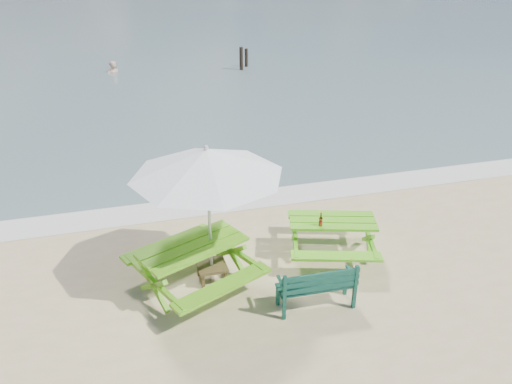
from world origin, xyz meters
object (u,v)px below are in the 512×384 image
object	(u,v)px
picnic_table_right	(331,238)
side_table	(212,272)
patio_umbrella	(207,163)
beer_bottle	(321,222)
park_bench	(316,294)
picnic_table_left	(194,267)
swimmer	(114,81)

from	to	relation	value
picnic_table_right	side_table	xyz separation A→B (m)	(-2.27, -0.20, -0.19)
patio_umbrella	beer_bottle	world-z (taller)	patio_umbrella
park_bench	picnic_table_right	bearing A→B (deg)	58.00
side_table	patio_umbrella	distance (m)	2.02
picnic_table_right	beer_bottle	size ratio (longest dim) A/B	8.27
patio_umbrella	side_table	bearing A→B (deg)	-71.57
patio_umbrella	beer_bottle	xyz separation A→B (m)	(1.97, 0.05, -1.37)
picnic_table_left	swimmer	world-z (taller)	picnic_table_left
patio_umbrella	swimmer	distance (m)	17.05
picnic_table_right	park_bench	size ratio (longest dim) A/B	1.67
picnic_table_left	side_table	distance (m)	0.41
picnic_table_left	park_bench	world-z (taller)	picnic_table_left
park_bench	beer_bottle	xyz separation A→B (m)	(0.53, 1.17, 0.59)
picnic_table_right	swimmer	size ratio (longest dim) A/B	1.16
picnic_table_left	patio_umbrella	xyz separation A→B (m)	(0.31, 0.13, 1.79)
picnic_table_right	swimmer	xyz separation A→B (m)	(-3.59, 16.60, -0.75)
side_table	beer_bottle	bearing A→B (deg)	1.54
patio_umbrella	beer_bottle	distance (m)	2.40
beer_bottle	swimmer	world-z (taller)	beer_bottle
picnic_table_left	park_bench	bearing A→B (deg)	-29.52
picnic_table_left	park_bench	xyz separation A→B (m)	(1.76, -1.00, -0.16)
park_bench	side_table	xyz separation A→B (m)	(-1.45, 1.12, -0.07)
patio_umbrella	swimmer	xyz separation A→B (m)	(-1.32, 16.80, -2.58)
picnic_table_left	picnic_table_right	size ratio (longest dim) A/B	1.18
picnic_table_left	swimmer	bearing A→B (deg)	93.39
beer_bottle	swimmer	distance (m)	17.11
picnic_table_right	side_table	size ratio (longest dim) A/B	4.20
park_bench	swimmer	xyz separation A→B (m)	(-2.76, 17.93, -0.63)
side_table	swimmer	size ratio (longest dim) A/B	0.28
park_bench	side_table	bearing A→B (deg)	142.20
picnic_table_left	patio_umbrella	size ratio (longest dim) A/B	0.99
picnic_table_left	picnic_table_right	distance (m)	2.60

